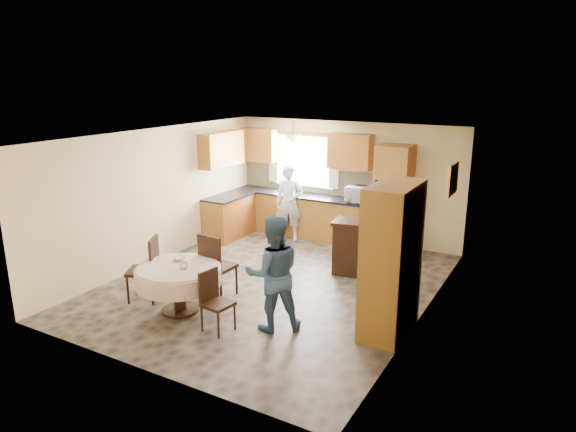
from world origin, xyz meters
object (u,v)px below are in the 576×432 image
(dining_table, at_px, (178,276))
(chair_back, at_px, (215,263))
(cupboard, at_px, (392,260))
(person_sink, at_px, (289,203))
(chair_right, at_px, (214,298))
(person_dining, at_px, (273,274))
(sideboard, at_px, (369,251))
(chair_left, at_px, (147,266))
(oven_tower, at_px, (393,199))

(dining_table, distance_m, chair_back, 0.68)
(cupboard, distance_m, person_sink, 4.34)
(chair_right, xyz_separation_m, person_dining, (0.69, 0.43, 0.34))
(sideboard, xyz_separation_m, chair_left, (-2.64, -2.65, 0.11))
(sideboard, distance_m, chair_back, 2.73)
(person_sink, xyz_separation_m, person_dining, (1.78, -3.63, 0.01))
(cupboard, distance_m, dining_table, 3.10)
(oven_tower, relative_size, person_sink, 1.33)
(person_sink, bearing_deg, chair_back, -105.19)
(chair_left, bearing_deg, person_dining, 66.15)
(oven_tower, bearing_deg, chair_left, -121.49)
(sideboard, distance_m, chair_right, 3.15)
(oven_tower, bearing_deg, cupboard, -72.10)
(person_dining, bearing_deg, chair_left, -35.44)
(chair_left, bearing_deg, dining_table, 54.96)
(chair_left, xyz_separation_m, person_dining, (2.20, 0.14, 0.25))
(chair_left, xyz_separation_m, chair_right, (1.50, -0.29, -0.09))
(sideboard, xyz_separation_m, cupboard, (0.98, -1.80, 0.58))
(oven_tower, distance_m, chair_right, 4.60)
(sideboard, xyz_separation_m, chair_right, (-1.14, -2.94, 0.02))
(chair_back, bearing_deg, sideboard, -127.62)
(oven_tower, height_order, sideboard, oven_tower)
(dining_table, bearing_deg, chair_back, 75.86)
(chair_left, bearing_deg, cupboard, 75.64)
(sideboard, height_order, person_sink, person_sink)
(cupboard, xyz_separation_m, person_sink, (-3.20, 2.92, -0.24))
(dining_table, relative_size, chair_left, 1.24)
(oven_tower, relative_size, person_dining, 1.30)
(cupboard, xyz_separation_m, chair_right, (-2.11, -1.13, -0.57))
(oven_tower, relative_size, cupboard, 1.02)
(dining_table, bearing_deg, person_dining, 8.91)
(chair_left, distance_m, chair_back, 1.04)
(sideboard, bearing_deg, chair_right, -120.99)
(person_sink, distance_m, person_dining, 4.04)
(cupboard, distance_m, chair_back, 2.79)
(sideboard, relative_size, person_sink, 0.79)
(chair_right, relative_size, person_dining, 0.53)
(person_sink, height_order, person_dining, person_dining)
(sideboard, bearing_deg, chair_left, -144.72)
(chair_back, distance_m, chair_right, 1.07)
(sideboard, relative_size, chair_left, 1.25)
(dining_table, relative_size, person_sink, 0.79)
(cupboard, distance_m, person_dining, 1.60)
(chair_left, height_order, person_dining, person_dining)
(oven_tower, height_order, person_sink, oven_tower)
(cupboard, relative_size, dining_table, 1.65)
(oven_tower, height_order, cupboard, oven_tower)
(chair_back, bearing_deg, oven_tower, -112.26)
(cupboard, height_order, dining_table, cupboard)
(chair_right, bearing_deg, dining_table, 84.50)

